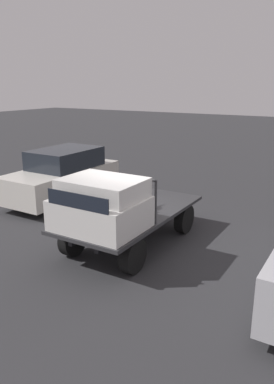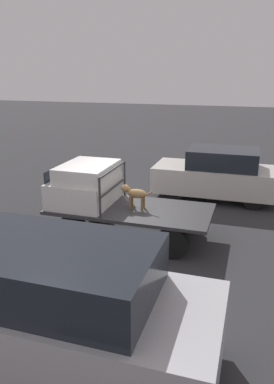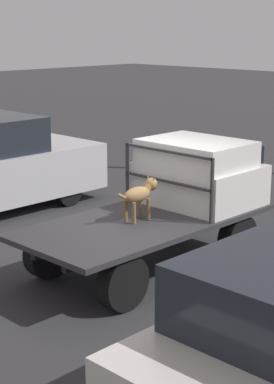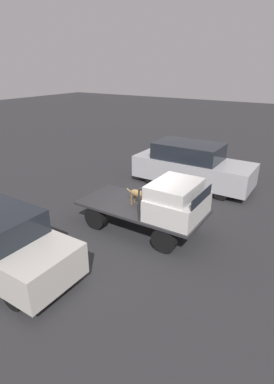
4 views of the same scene
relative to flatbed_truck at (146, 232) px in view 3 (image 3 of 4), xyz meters
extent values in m
plane|color=#2D2D30|center=(0.00, 0.00, -0.60)|extent=(80.00, 80.00, 0.00)
cylinder|color=black|center=(1.27, 0.80, -0.22)|extent=(0.76, 0.24, 0.76)
cylinder|color=black|center=(1.27, -0.80, -0.22)|extent=(0.76, 0.24, 0.76)
cylinder|color=black|center=(-1.27, 0.80, -0.22)|extent=(0.76, 0.24, 0.76)
cylinder|color=black|center=(-1.27, -0.80, -0.22)|extent=(0.76, 0.24, 0.76)
cube|color=black|center=(0.00, 0.34, 0.05)|extent=(3.78, 0.10, 0.18)
cube|color=black|center=(0.00, -0.34, 0.05)|extent=(3.78, 0.10, 0.18)
cube|color=#2D2D30|center=(0.00, 0.00, 0.18)|extent=(4.11, 1.92, 0.08)
cube|color=silver|center=(1.27, 0.00, 0.55)|extent=(1.47, 1.80, 0.65)
cube|color=silver|center=(1.16, 0.00, 1.07)|extent=(1.25, 1.65, 0.40)
cube|color=black|center=(1.99, 0.00, 1.01)|extent=(0.02, 1.47, 0.30)
cube|color=#2D2D30|center=(0.46, 0.88, 0.71)|extent=(0.04, 0.04, 0.99)
cube|color=#2D2D30|center=(0.46, -0.88, 0.71)|extent=(0.04, 0.04, 0.99)
cube|color=#2D2D30|center=(0.46, 0.00, 1.19)|extent=(0.04, 1.76, 0.04)
cube|color=#2D2D30|center=(0.46, 0.00, 0.71)|extent=(0.04, 1.76, 0.04)
cylinder|color=brown|center=(-0.02, 0.11, 0.38)|extent=(0.06, 0.06, 0.32)
cylinder|color=brown|center=(-0.02, -0.07, 0.38)|extent=(0.06, 0.06, 0.32)
cylinder|color=brown|center=(-0.33, 0.11, 0.38)|extent=(0.06, 0.06, 0.32)
cylinder|color=brown|center=(-0.33, -0.07, 0.38)|extent=(0.06, 0.06, 0.32)
ellipsoid|color=olive|center=(-0.18, 0.02, 0.62)|extent=(0.50, 0.23, 0.23)
sphere|color=brown|center=(-0.04, 0.02, 0.58)|extent=(0.11, 0.11, 0.11)
cylinder|color=olive|center=(0.04, 0.02, 0.68)|extent=(0.17, 0.13, 0.16)
sphere|color=olive|center=(0.13, 0.02, 0.73)|extent=(0.20, 0.20, 0.20)
cone|color=brown|center=(0.22, 0.02, 0.71)|extent=(0.11, 0.11, 0.11)
cone|color=olive|center=(0.12, 0.08, 0.81)|extent=(0.06, 0.08, 0.10)
cone|color=olive|center=(0.12, -0.03, 0.81)|extent=(0.06, 0.08, 0.10)
cylinder|color=olive|center=(-0.47, 0.02, 0.64)|extent=(0.22, 0.04, 0.15)
cylinder|color=black|center=(1.49, 5.36, -0.30)|extent=(0.60, 0.20, 0.60)
cylinder|color=black|center=(1.49, 3.66, -0.30)|extent=(0.60, 0.20, 0.60)
camera|label=1|loc=(7.21, 4.49, 3.16)|focal=35.00mm
camera|label=2|loc=(-2.84, 8.49, 3.54)|focal=35.00mm
camera|label=3|loc=(-6.75, -6.43, 3.05)|focal=60.00mm
camera|label=4|loc=(4.59, -7.42, 4.40)|focal=28.00mm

